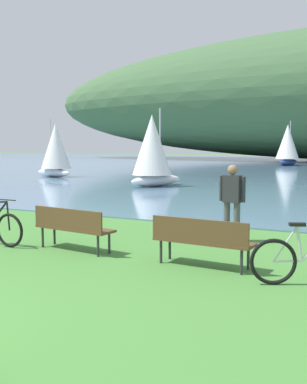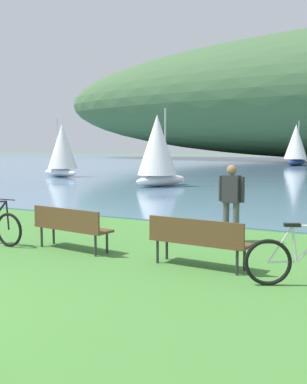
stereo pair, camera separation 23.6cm
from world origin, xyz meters
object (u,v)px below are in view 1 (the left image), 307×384
Objects in this scene: park_bench_near_camera at (202,238)px; sailboat_nearest_to_shore at (55,150)px; park_bench_further_along at (72,225)px; sailboat_toward_hillside at (153,150)px; sailboat_mid_bay at (288,144)px; person_at_shoreline at (232,198)px.

park_bench_near_camera is 0.48× the size of sailboat_nearest_to_shore.
park_bench_further_along is 22.00m from sailboat_nearest_to_shore.
sailboat_toward_hillside is (-4.98, 13.60, 1.38)m from park_bench_further_along.
sailboat_toward_hillside is (8.85, -3.45, 0.06)m from sailboat_nearest_to_shore.
sailboat_nearest_to_shore is 0.97× the size of sailboat_toward_hillside.
sailboat_mid_bay is at bearing 67.14° from sailboat_nearest_to_shore.
sailboat_mid_bay is (-6.29, 41.64, 1.68)m from park_bench_near_camera.
person_at_shoreline is 0.37× the size of sailboat_mid_bay.
sailboat_mid_bay is (-3.49, 41.59, 1.68)m from park_bench_further_along.
person_at_shoreline is at bearing -41.87° from sailboat_nearest_to_shore.
person_at_shoreline is at bearing -56.05° from sailboat_toward_hillside.
park_bench_near_camera is 0.46× the size of sailboat_toward_hillside.
sailboat_mid_bay is at bearing 98.85° from person_at_shoreline.
sailboat_mid_bay reaches higher than park_bench_near_camera.
park_bench_near_camera is 2.40m from person_at_shoreline.
park_bench_further_along is 14.55m from sailboat_toward_hillside.
sailboat_nearest_to_shore is at bearing 134.20° from park_bench_near_camera.
sailboat_toward_hillside is (-7.61, 11.30, 0.93)m from person_at_shoreline.
park_bench_near_camera is at bearing -60.31° from sailboat_toward_hillside.
sailboat_mid_bay reaches higher than park_bench_further_along.
sailboat_toward_hillside is at bearing -21.31° from sailboat_nearest_to_shore.
sailboat_nearest_to_shore reaches higher than park_bench_further_along.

